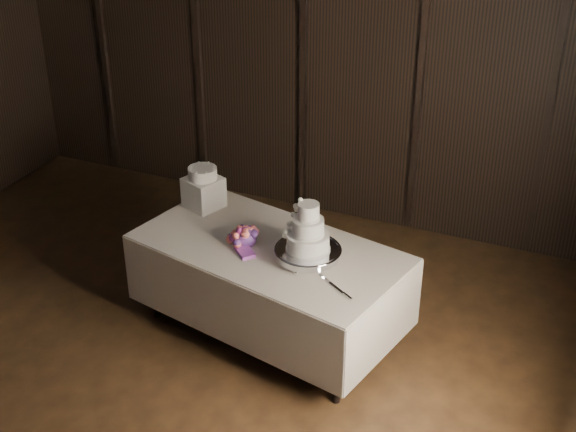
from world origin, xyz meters
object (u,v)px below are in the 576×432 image
Objects in this scene: cake_stand at (308,254)px; box_pedestal at (204,192)px; display_table at (270,286)px; bouquet at (246,237)px; small_cake at (203,173)px; wedding_cake at (304,232)px.

cake_stand is 1.15m from box_pedestal.
box_pedestal is (-0.74, 0.36, 0.47)m from display_table.
box_pedestal is (-1.07, 0.42, 0.08)m from cake_stand.
cake_stand reaches higher than display_table.
cake_stand is (0.33, -0.05, 0.39)m from display_table.
cake_stand is 0.50m from bouquet.
display_table is at bearing 170.59° from cake_stand.
small_cake is (-1.07, 0.42, 0.25)m from cake_stand.
cake_stand is at bearing -21.33° from box_pedestal.
bouquet is (-0.17, -0.04, 0.41)m from display_table.
bouquet is (-0.50, 0.02, 0.02)m from cake_stand.
box_pedestal is at bearing 166.33° from display_table.
cake_stand is 0.19m from wedding_cake.
small_cake is at bearing 170.22° from wedding_cake.
display_table is 5.99× the size of wedding_cake.
wedding_cake is 1.13m from box_pedestal.
display_table is 0.95m from box_pedestal.
bouquet is 0.70m from box_pedestal.
wedding_cake reaches higher than small_cake.
cake_stand is at bearing 42.50° from wedding_cake.
wedding_cake is 0.50m from bouquet.
box_pedestal is at bearing 0.00° from small_cake.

